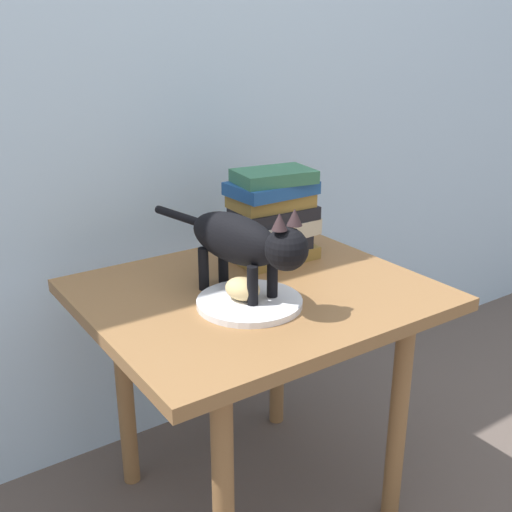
{
  "coord_description": "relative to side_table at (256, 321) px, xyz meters",
  "views": [
    {
      "loc": [
        -0.74,
        -1.08,
        1.16
      ],
      "look_at": [
        0.0,
        0.0,
        0.68
      ],
      "focal_mm": 43.15,
      "sensor_mm": 36.0,
      "label": 1
    }
  ],
  "objects": [
    {
      "name": "bread_roll",
      "position": [
        -0.08,
        -0.06,
        0.12
      ],
      "size": [
        0.09,
        0.1,
        0.05
      ],
      "primitive_type": "ellipsoid",
      "rotation": [
        0.0,
        0.0,
        2.02
      ],
      "color": "#E0BC7A",
      "rests_on": "plate"
    },
    {
      "name": "cat",
      "position": [
        -0.05,
        -0.03,
        0.22
      ],
      "size": [
        0.14,
        0.47,
        0.23
      ],
      "color": "black",
      "rests_on": "side_table"
    },
    {
      "name": "book_stack",
      "position": [
        0.14,
        0.14,
        0.2
      ],
      "size": [
        0.22,
        0.17,
        0.24
      ],
      "color": "olive",
      "rests_on": "side_table"
    },
    {
      "name": "back_panel",
      "position": [
        0.0,
        0.45,
        0.59
      ],
      "size": [
        4.0,
        0.04,
        2.2
      ],
      "primitive_type": "cube",
      "color": "silver",
      "rests_on": "ground"
    },
    {
      "name": "ground_plane",
      "position": [
        0.0,
        0.0,
        -0.51
      ],
      "size": [
        6.0,
        6.0,
        0.0
      ],
      "primitive_type": "plane",
      "color": "brown"
    },
    {
      "name": "plate",
      "position": [
        -0.06,
        -0.07,
        0.09
      ],
      "size": [
        0.23,
        0.23,
        0.01
      ],
      "primitive_type": "cylinder",
      "color": "white",
      "rests_on": "side_table"
    },
    {
      "name": "side_table",
      "position": [
        0.0,
        0.0,
        0.0
      ],
      "size": [
        0.76,
        0.65,
        0.6
      ],
      "color": "olive",
      "rests_on": "ground"
    }
  ]
}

